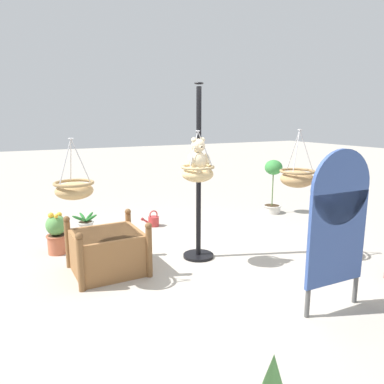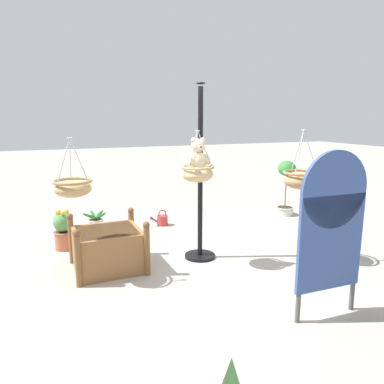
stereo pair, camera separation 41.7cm
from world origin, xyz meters
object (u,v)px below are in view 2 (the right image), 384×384
at_px(teddy_bear, 198,158).
at_px(display_sign_board, 332,222).
at_px(potted_plant_small_succulent, 64,230).
at_px(hanging_basket_with_teddy, 198,173).
at_px(watering_can, 162,220).
at_px(wooden_planter_box, 108,248).
at_px(hanging_basket_right_low, 73,187).
at_px(hanging_basket_left_high, 301,179).
at_px(potted_plant_fern_front, 286,186).
at_px(display_pole_central, 200,206).
at_px(potted_plant_tall_leafy, 95,222).

xyz_separation_m(teddy_bear, display_sign_board, (-0.69, 1.69, -0.49)).
distance_m(teddy_bear, potted_plant_small_succulent, 2.45).
bearing_deg(hanging_basket_with_teddy, teddy_bear, 90.00).
bearing_deg(watering_can, teddy_bear, 86.04).
bearing_deg(wooden_planter_box, hanging_basket_right_low, 31.95).
distance_m(hanging_basket_right_low, potted_plant_small_succulent, 1.55).
relative_size(hanging_basket_left_high, wooden_planter_box, 0.85).
relative_size(hanging_basket_left_high, potted_plant_fern_front, 0.71).
bearing_deg(display_sign_board, hanging_basket_left_high, -116.98).
bearing_deg(watering_can, display_pole_central, 90.33).
bearing_deg(teddy_bear, hanging_basket_right_low, -3.92).
relative_size(hanging_basket_with_teddy, watering_can, 1.92).
distance_m(teddy_bear, potted_plant_tall_leafy, 2.82).
bearing_deg(display_sign_board, hanging_basket_with_teddy, -68.16).
xyz_separation_m(potted_plant_small_succulent, watering_can, (-1.78, -0.64, -0.20)).
xyz_separation_m(teddy_bear, hanging_basket_right_low, (1.56, -0.11, -0.29)).
bearing_deg(display_sign_board, hanging_basket_right_low, -38.65).
bearing_deg(teddy_bear, potted_plant_fern_front, -147.20).
bearing_deg(teddy_bear, wooden_planter_box, -17.56).
relative_size(hanging_basket_with_teddy, potted_plant_tall_leafy, 1.51).
relative_size(wooden_planter_box, potted_plant_small_succulent, 1.48).
height_order(hanging_basket_with_teddy, hanging_basket_right_low, hanging_basket_with_teddy).
height_order(wooden_planter_box, potted_plant_tall_leafy, wooden_planter_box).
height_order(hanging_basket_left_high, hanging_basket_right_low, hanging_basket_left_high).
xyz_separation_m(display_pole_central, potted_plant_tall_leafy, (1.20, -1.97, -0.63)).
bearing_deg(hanging_basket_with_teddy, potted_plant_fern_front, -147.54).
relative_size(display_pole_central, hanging_basket_right_low, 3.51).
distance_m(display_pole_central, wooden_planter_box, 1.39).
bearing_deg(potted_plant_tall_leafy, display_pole_central, 121.34).
bearing_deg(hanging_basket_left_high, hanging_basket_with_teddy, -16.47).
relative_size(hanging_basket_with_teddy, potted_plant_small_succulent, 1.05).
bearing_deg(hanging_basket_right_low, watering_can, -131.69).
bearing_deg(watering_can, wooden_planter_box, 52.05).
distance_m(hanging_basket_with_teddy, wooden_planter_box, 1.56).
bearing_deg(hanging_basket_left_high, teddy_bear, -15.59).
height_order(hanging_basket_with_teddy, hanging_basket_left_high, hanging_basket_left_high).
distance_m(potted_plant_tall_leafy, display_sign_board, 4.39).
bearing_deg(teddy_bear, display_pole_central, -118.83).
xyz_separation_m(potted_plant_small_succulent, display_sign_board, (-2.33, 3.07, 0.69)).
distance_m(hanging_basket_with_teddy, watering_can, 2.32).
bearing_deg(wooden_planter_box, hanging_basket_with_teddy, 163.47).
bearing_deg(potted_plant_small_succulent, potted_plant_fern_front, -174.99).
bearing_deg(hanging_basket_with_teddy, potted_plant_tall_leafy, -64.69).
relative_size(hanging_basket_left_high, potted_plant_small_succulent, 1.26).
xyz_separation_m(hanging_basket_left_high, wooden_planter_box, (2.51, -0.74, -0.88)).
xyz_separation_m(potted_plant_fern_front, watering_can, (2.60, -0.25, -0.51)).
bearing_deg(potted_plant_tall_leafy, hanging_basket_left_high, 132.54).
relative_size(wooden_planter_box, display_sign_board, 0.55).
bearing_deg(display_sign_board, display_pole_central, -74.71).
distance_m(display_pole_central, potted_plant_small_succulent, 2.16).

